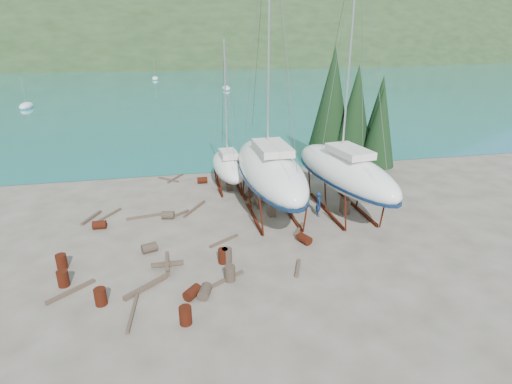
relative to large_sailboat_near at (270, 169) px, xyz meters
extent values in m
plane|color=#554D43|center=(-2.79, -4.83, -3.35)|extent=(600.00, 600.00, 0.00)
plane|color=#197A7D|center=(-2.79, 310.17, -3.34)|extent=(700.00, 700.00, 0.00)
ellipsoid|color=#223319|center=(-2.79, 315.17, -3.35)|extent=(800.00, 360.00, 110.00)
cube|color=beige|center=(-62.79, 185.17, -1.35)|extent=(6.00, 5.00, 4.00)
cube|color=#A54C2D|center=(-62.79, 185.17, 1.45)|extent=(6.60, 5.60, 1.60)
cube|color=beige|center=(-22.79, 185.17, -1.35)|extent=(6.00, 5.00, 4.00)
cube|color=#A54C2D|center=(-22.79, 185.17, 1.45)|extent=(6.60, 5.60, 1.60)
cube|color=beige|center=(27.21, 185.17, -1.35)|extent=(6.00, 5.00, 4.00)
cube|color=#A54C2D|center=(27.21, 185.17, 1.45)|extent=(6.60, 5.60, 1.60)
cylinder|color=black|center=(9.71, 7.17, -2.55)|extent=(0.36, 0.36, 1.60)
cone|color=black|center=(9.71, 7.17, 2.45)|extent=(3.60, 3.60, 8.40)
cylinder|color=black|center=(11.21, 5.17, -2.67)|extent=(0.36, 0.36, 1.36)
cone|color=black|center=(11.21, 5.17, 1.58)|extent=(3.06, 3.06, 7.14)
cylinder|color=black|center=(8.21, 9.17, -2.43)|extent=(0.36, 0.36, 1.84)
cone|color=black|center=(8.21, 9.17, 3.32)|extent=(4.14, 4.14, 9.66)
cylinder|color=black|center=(12.71, 8.17, -2.63)|extent=(0.36, 0.36, 1.44)
cone|color=black|center=(12.71, 8.17, 1.87)|extent=(3.24, 3.24, 7.56)
ellipsoid|color=white|center=(-32.79, 55.17, -2.97)|extent=(2.00, 5.00, 1.40)
cylinder|color=silver|center=(-32.79, 55.17, -0.12)|extent=(0.08, 0.08, 5.00)
ellipsoid|color=white|center=(7.21, 75.17, -2.97)|extent=(2.00, 5.00, 1.40)
cylinder|color=silver|center=(7.21, 75.17, -0.12)|extent=(0.08, 0.08, 5.00)
ellipsoid|color=white|center=(-10.79, 105.17, -2.97)|extent=(2.00, 5.00, 1.40)
cylinder|color=silver|center=(-10.79, 105.17, -0.12)|extent=(0.08, 0.08, 5.00)
ellipsoid|color=white|center=(0.00, 0.02, -0.04)|extent=(3.96, 13.25, 3.08)
cube|color=#0C1F3C|center=(0.00, -0.64, -1.13)|extent=(0.27, 2.38, 1.00)
cube|color=silver|center=(0.00, -0.64, 1.75)|extent=(2.15, 3.98, 0.50)
cylinder|color=silver|center=(0.00, 0.68, 9.53)|extent=(0.14, 0.14, 15.86)
cube|color=#5A1D0F|center=(-1.35, 0.02, -3.25)|extent=(0.18, 7.27, 0.20)
cube|color=#5A1D0F|center=(1.35, 0.02, -3.25)|extent=(0.18, 7.27, 0.20)
cube|color=brown|center=(0.00, -0.64, -2.72)|extent=(0.50, 0.80, 1.26)
ellipsoid|color=white|center=(5.42, -0.74, -0.28)|extent=(5.24, 12.43, 2.85)
cube|color=#0C1F3C|center=(5.42, -1.34, -1.25)|extent=(0.57, 2.18, 1.00)
cube|color=silver|center=(5.42, -1.34, 1.39)|extent=(2.44, 3.86, 0.50)
cylinder|color=silver|center=(5.42, -0.14, 8.47)|extent=(0.14, 0.14, 14.45)
cube|color=#5A1D0F|center=(4.19, -0.74, -3.25)|extent=(0.18, 6.62, 0.20)
cube|color=#5A1D0F|center=(6.64, -0.74, -3.25)|extent=(0.18, 6.62, 0.20)
cube|color=brown|center=(5.42, -1.34, -2.78)|extent=(0.50, 0.80, 1.14)
ellipsoid|color=white|center=(-2.23, 5.71, -1.41)|extent=(2.71, 7.64, 1.94)
cube|color=#0C1F3C|center=(-2.23, 5.33, -1.93)|extent=(0.31, 1.37, 1.00)
cube|color=silver|center=(-2.23, 5.33, -0.19)|extent=(1.40, 2.32, 0.50)
cylinder|color=silver|center=(-2.23, 6.08, 4.19)|extent=(0.14, 0.14, 9.05)
cube|color=#5A1D0F|center=(-3.06, 5.71, -3.25)|extent=(0.18, 4.15, 0.20)
cube|color=#5A1D0F|center=(-1.40, 5.71, -3.25)|extent=(0.18, 4.15, 0.20)
cube|color=brown|center=(-2.23, 5.33, -3.11)|extent=(0.50, 0.80, 0.47)
imported|color=#11244E|center=(3.35, -1.36, -2.43)|extent=(0.58, 0.75, 1.83)
cylinder|color=#5A1D0F|center=(-12.77, -7.03, -2.91)|extent=(0.58, 0.58, 0.88)
cylinder|color=#2D2823|center=(-5.62, -9.49, -3.06)|extent=(0.83, 1.02, 0.58)
cylinder|color=#5A1D0F|center=(-11.95, -0.36, -3.06)|extent=(0.89, 0.59, 0.58)
cylinder|color=#5A1D0F|center=(-6.66, -11.34, -2.91)|extent=(0.58, 0.58, 0.88)
cylinder|color=#5A1D0F|center=(-4.34, 7.34, -3.06)|extent=(0.88, 0.59, 0.58)
cylinder|color=#2D2823|center=(-4.08, -6.46, -2.91)|extent=(0.58, 0.58, 0.88)
cylinder|color=#5A1D0F|center=(1.04, -5.16, -3.06)|extent=(0.89, 1.04, 0.58)
cylinder|color=#5A1D0F|center=(-13.24, -5.22, -2.91)|extent=(0.58, 0.58, 0.88)
cylinder|color=#2D2823|center=(-7.39, 0.32, -3.06)|extent=(0.96, 0.72, 0.58)
cylinder|color=#5A1D0F|center=(-4.30, -6.46, -2.91)|extent=(0.58, 0.58, 0.88)
cylinder|color=#2D2823|center=(-0.79, 3.36, -3.06)|extent=(0.95, 1.05, 0.58)
cylinder|color=#5A1D0F|center=(-6.24, -9.45, -3.06)|extent=(1.02, 1.04, 0.58)
cylinder|color=#5A1D0F|center=(-10.62, -9.08, -2.91)|extent=(0.58, 0.58, 0.88)
cylinder|color=#2D2823|center=(-8.51, -4.33, -3.06)|extent=(1.02, 0.83, 0.58)
cylinder|color=#2D2823|center=(-4.19, -8.34, -2.91)|extent=(0.58, 0.58, 0.88)
cube|color=brown|center=(-7.32, 8.78, -3.28)|extent=(1.84, 1.66, 0.14)
cube|color=brown|center=(1.24, -3.42, -3.25)|extent=(1.16, 1.71, 0.19)
cube|color=brown|center=(-12.78, 1.43, -3.25)|extent=(1.11, 2.18, 0.19)
cube|color=brown|center=(-9.09, -10.17, -3.27)|extent=(0.39, 2.82, 0.15)
cube|color=brown|center=(-6.64, 0.73, -3.26)|extent=(1.59, 1.28, 0.17)
cube|color=brown|center=(-4.67, -8.50, -3.27)|extent=(2.61, 1.64, 0.16)
cube|color=brown|center=(-0.49, 3.62, -3.25)|extent=(1.88, 0.24, 0.19)
cube|color=brown|center=(-0.30, -8.05, -3.26)|extent=(0.82, 1.67, 0.17)
cube|color=brown|center=(-6.69, 9.05, -3.27)|extent=(1.52, 2.23, 0.15)
cube|color=brown|center=(-5.43, 1.56, -3.26)|extent=(1.83, 2.71, 0.16)
cube|color=brown|center=(-3.92, -3.97, -3.27)|extent=(2.01, 1.37, 0.15)
cube|color=brown|center=(-12.28, -7.79, -3.25)|extent=(2.09, 1.77, 0.18)
cube|color=brown|center=(-11.58, 1.70, -3.27)|extent=(1.48, 2.15, 0.15)
cube|color=brown|center=(-8.55, -8.21, -3.23)|extent=(2.20, 1.84, 0.23)
cube|color=brown|center=(-9.01, 0.88, -3.27)|extent=(2.62, 0.63, 0.16)
cube|color=brown|center=(-7.45, -6.43, -3.25)|extent=(0.20, 1.80, 0.20)
cube|color=brown|center=(-7.45, -6.43, -3.05)|extent=(1.80, 0.20, 0.20)
cube|color=brown|center=(-7.45, -6.43, -2.85)|extent=(0.20, 1.80, 0.20)
cube|color=brown|center=(-0.66, 1.47, -3.25)|extent=(0.20, 1.80, 0.20)
cube|color=brown|center=(-0.66, 1.47, -3.05)|extent=(1.80, 0.20, 0.20)
cube|color=brown|center=(-0.66, 1.47, -2.85)|extent=(0.20, 1.80, 0.20)
camera|label=1|loc=(-6.59, -26.45, 8.78)|focal=28.00mm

